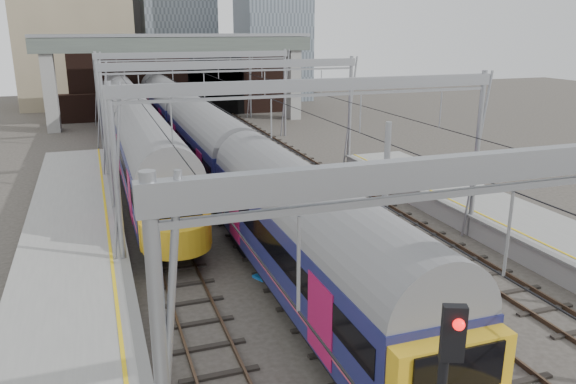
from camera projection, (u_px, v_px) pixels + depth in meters
name	position (u px, v px, depth m)	size (l,w,h in m)	color
ground	(409.00, 350.00, 17.87)	(160.00, 160.00, 0.00)	#38332D
platform_left	(68.00, 352.00, 16.75)	(4.32, 55.00, 1.12)	gray
tracks	(268.00, 210.00, 31.45)	(14.40, 80.00, 0.22)	#4C3828
overhead_line	(237.00, 82.00, 35.48)	(16.80, 80.00, 8.00)	gray
retaining_wall	(184.00, 78.00, 64.12)	(28.00, 2.75, 9.00)	black
overbridge	(178.00, 54.00, 57.48)	(28.00, 3.00, 9.25)	gray
train_main	(186.00, 124.00, 43.64)	(3.03, 69.98, 5.13)	black
train_second	(128.00, 117.00, 47.06)	(3.07, 53.20, 5.19)	black
equip_cover_a	(266.00, 275.00, 23.09)	(0.92, 0.65, 0.11)	blue
equip_cover_b	(331.00, 334.00, 18.68)	(0.85, 0.60, 0.10)	blue
equip_cover_c	(450.00, 279.00, 22.80)	(0.85, 0.60, 0.10)	blue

